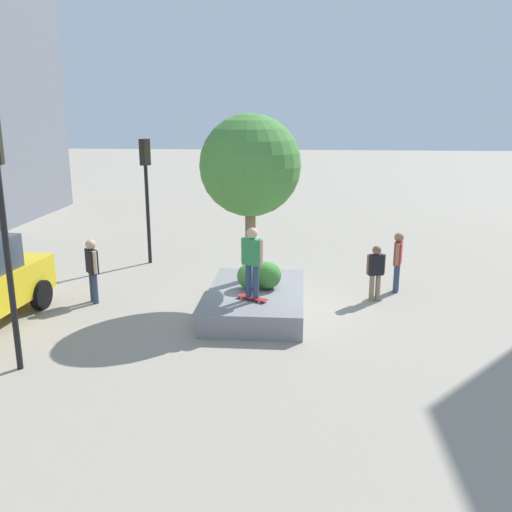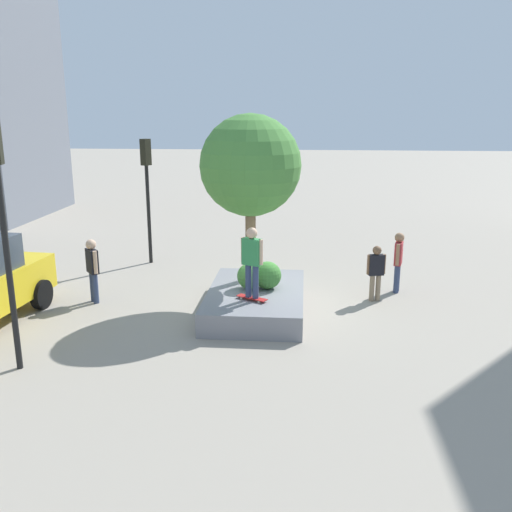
{
  "view_description": "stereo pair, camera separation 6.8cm",
  "coord_description": "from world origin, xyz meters",
  "views": [
    {
      "loc": [
        -14.2,
        -0.9,
        5.07
      ],
      "look_at": [
        -0.58,
        0.21,
        1.48
      ],
      "focal_mm": 39.12,
      "sensor_mm": 36.0,
      "label": 1
    },
    {
      "loc": [
        -14.19,
        -0.96,
        5.07
      ],
      "look_at": [
        -0.58,
        0.21,
        1.48
      ],
      "focal_mm": 39.12,
      "sensor_mm": 36.0,
      "label": 2
    }
  ],
  "objects": [
    {
      "name": "hedge_clump",
      "position": [
        -0.51,
        0.37,
        0.92
      ],
      "size": [
        0.68,
        0.68,
        0.68
      ],
      "primitive_type": "sphere",
      "color": "#4C8C3D",
      "rests_on": "planter_ledge"
    },
    {
      "name": "skateboard",
      "position": [
        -1.4,
        0.24,
        0.64
      ],
      "size": [
        0.57,
        0.8,
        0.07
      ],
      "color": "#A51E1E",
      "rests_on": "planter_ledge"
    },
    {
      "name": "skateboarder",
      "position": [
        -1.4,
        0.24,
        1.65
      ],
      "size": [
        0.37,
        0.55,
        1.74
      ],
      "color": "navy",
      "rests_on": "skateboard"
    },
    {
      "name": "bystander_watching",
      "position": [
        0.51,
        -2.95,
        0.89
      ],
      "size": [
        0.26,
        0.51,
        1.54
      ],
      "color": "#847056",
      "rests_on": "ground"
    },
    {
      "name": "traffic_light_median",
      "position": [
        -4.3,
        4.71,
        3.34
      ],
      "size": [
        0.34,
        0.37,
        4.94
      ],
      "color": "black",
      "rests_on": "ground"
    },
    {
      "name": "traffic_light_corner",
      "position": [
        3.86,
        4.22,
        2.85
      ],
      "size": [
        0.36,
        0.37,
        4.16
      ],
      "color": "black",
      "rests_on": "ground"
    },
    {
      "name": "plaza_tree",
      "position": [
        0.33,
        0.44,
        3.65
      ],
      "size": [
        2.65,
        2.65,
        4.42
      ],
      "color": "brown",
      "rests_on": "planter_ledge"
    },
    {
      "name": "planter_ledge",
      "position": [
        -0.58,
        0.21,
        0.29
      ],
      "size": [
        3.89,
        2.43,
        0.58
      ],
      "primitive_type": "cube",
      "color": "gray",
      "rests_on": "ground"
    },
    {
      "name": "boxwood_shrub",
      "position": [
        -0.45,
        -0.07,
        0.94
      ],
      "size": [
        0.72,
        0.72,
        0.72
      ],
      "primitive_type": "sphere",
      "color": "#3D7A33",
      "rests_on": "planter_ledge"
    },
    {
      "name": "passerby_with_bag",
      "position": [
        1.34,
        -3.67,
        1.0
      ],
      "size": [
        0.57,
        0.31,
        1.73
      ],
      "color": "navy",
      "rests_on": "ground"
    },
    {
      "name": "ground_plane",
      "position": [
        0.0,
        0.0,
        0.0
      ],
      "size": [
        120.0,
        120.0,
        0.0
      ],
      "primitive_type": "plane",
      "color": "#9E9384"
    },
    {
      "name": "pedestrian_crossing",
      "position": [
        -0.26,
        4.64,
        1.01
      ],
      "size": [
        0.49,
        0.45,
        1.75
      ],
      "color": "navy",
      "rests_on": "ground"
    }
  ]
}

